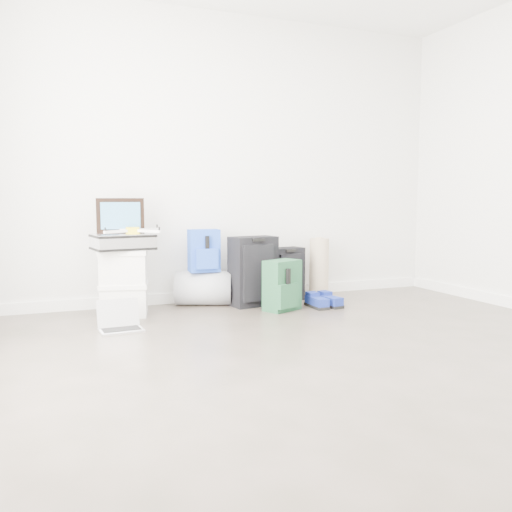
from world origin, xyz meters
name	(u,v)px	position (x,y,z in m)	size (l,w,h in m)	color
ground	(371,377)	(0.00, 0.00, 0.00)	(5.00, 5.00, 0.00)	#3B352A
room_envelope	(376,54)	(0.00, 0.02, 1.72)	(4.52, 5.02, 2.71)	silver
boxes_stack	(124,283)	(-1.02, 2.11, 0.28)	(0.45, 0.39, 0.55)	silver
briefcase	(123,242)	(-1.02, 2.11, 0.62)	(0.47, 0.34, 0.13)	#B2B2B7
painting	(120,216)	(-1.02, 2.21, 0.83)	(0.39, 0.07, 0.29)	black
drone	(133,230)	(-0.94, 2.09, 0.71)	(0.51, 0.51, 0.05)	gold
duffel_bag	(204,288)	(-0.28, 2.31, 0.16)	(0.31, 0.31, 0.51)	#999AA1
blue_backpack	(204,251)	(-0.28, 2.28, 0.50)	(0.28, 0.22, 0.38)	#1935A6
large_suitcase	(253,271)	(0.14, 2.11, 0.32)	(0.44, 0.32, 0.63)	black
green_backpack	(283,286)	(0.30, 1.81, 0.21)	(0.37, 0.33, 0.44)	#153C22
carry_on	(286,274)	(0.53, 2.23, 0.26)	(0.35, 0.27, 0.51)	black
shoes	(323,302)	(0.70, 1.81, 0.05)	(0.26, 0.30, 0.10)	black
rolled_rug	(319,268)	(0.92, 2.30, 0.29)	(0.19, 0.19, 0.58)	tan
laptop	(120,323)	(-1.13, 1.62, 0.05)	(0.32, 0.24, 0.22)	silver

